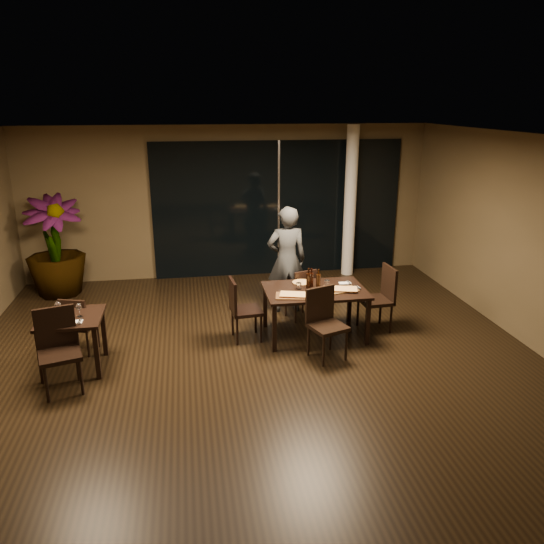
% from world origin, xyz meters
% --- Properties ---
extents(ground, '(8.00, 8.00, 0.00)m').
position_xyz_m(ground, '(0.00, 0.00, 0.00)').
color(ground, black).
rests_on(ground, ground).
extents(wall_back, '(8.00, 0.10, 3.00)m').
position_xyz_m(wall_back, '(0.00, 4.05, 1.50)').
color(wall_back, brown).
rests_on(wall_back, ground).
extents(wall_front, '(8.00, 0.10, 3.00)m').
position_xyz_m(wall_front, '(0.00, -4.05, 1.50)').
color(wall_front, brown).
rests_on(wall_front, ground).
extents(wall_right, '(0.10, 8.00, 3.00)m').
position_xyz_m(wall_right, '(4.05, 0.00, 1.50)').
color(wall_right, brown).
rests_on(wall_right, ground).
extents(ceiling, '(8.00, 8.00, 0.04)m').
position_xyz_m(ceiling, '(0.00, 0.00, 3.02)').
color(ceiling, silver).
rests_on(ceiling, wall_back).
extents(window_panel, '(5.00, 0.06, 2.70)m').
position_xyz_m(window_panel, '(1.00, 3.96, 1.35)').
color(window_panel, black).
rests_on(window_panel, ground).
extents(column, '(0.24, 0.24, 3.00)m').
position_xyz_m(column, '(2.40, 3.65, 1.50)').
color(column, white).
rests_on(column, ground).
extents(main_table, '(1.50, 1.00, 0.75)m').
position_xyz_m(main_table, '(1.00, 0.80, 0.68)').
color(main_table, black).
rests_on(main_table, ground).
extents(side_table, '(0.80, 0.80, 0.75)m').
position_xyz_m(side_table, '(-2.40, 0.30, 0.62)').
color(side_table, black).
rests_on(side_table, ground).
extents(chair_main_far, '(0.51, 0.51, 0.86)m').
position_xyz_m(chair_main_far, '(0.95, 1.45, 0.48)').
color(chair_main_far, black).
rests_on(chair_main_far, ground).
extents(chair_main_near, '(0.58, 0.58, 0.99)m').
position_xyz_m(chair_main_near, '(0.97, 0.13, 0.55)').
color(chair_main_near, black).
rests_on(chair_main_near, ground).
extents(chair_main_left, '(0.48, 0.48, 0.95)m').
position_xyz_m(chair_main_left, '(-0.11, 0.84, 0.53)').
color(chair_main_left, black).
rests_on(chair_main_left, ground).
extents(chair_main_right, '(0.50, 0.50, 1.02)m').
position_xyz_m(chair_main_right, '(2.07, 0.88, 0.57)').
color(chair_main_right, black).
rests_on(chair_main_right, ground).
extents(chair_side_far, '(0.49, 0.49, 0.85)m').
position_xyz_m(chair_side_far, '(-2.42, 0.75, 0.48)').
color(chair_side_far, black).
rests_on(chair_side_far, ground).
extents(chair_side_near, '(0.60, 0.60, 1.04)m').
position_xyz_m(chair_side_near, '(-2.47, -0.20, 0.58)').
color(chair_side_near, black).
rests_on(chair_side_near, ground).
extents(diner, '(0.62, 0.41, 1.81)m').
position_xyz_m(diner, '(0.77, 1.87, 0.90)').
color(diner, '#303336').
rests_on(diner, ground).
extents(potted_plant, '(1.27, 1.27, 1.83)m').
position_xyz_m(potted_plant, '(-3.22, 3.34, 0.92)').
color(potted_plant, '#1C501A').
rests_on(potted_plant, ground).
extents(pizza_board_left, '(0.65, 0.41, 0.01)m').
position_xyz_m(pizza_board_left, '(0.67, 0.54, 0.76)').
color(pizza_board_left, '#4D3019').
rests_on(pizza_board_left, main_table).
extents(pizza_board_right, '(0.56, 0.36, 0.01)m').
position_xyz_m(pizza_board_right, '(1.36, 0.68, 0.76)').
color(pizza_board_right, '#4D3318').
rests_on(pizza_board_right, main_table).
extents(oblong_pizza_left, '(0.50, 0.33, 0.02)m').
position_xyz_m(oblong_pizza_left, '(0.67, 0.54, 0.77)').
color(oblong_pizza_left, maroon).
rests_on(oblong_pizza_left, pizza_board_left).
extents(oblong_pizza_right, '(0.50, 0.32, 0.02)m').
position_xyz_m(oblong_pizza_right, '(1.36, 0.68, 0.77)').
color(oblong_pizza_right, maroon).
rests_on(oblong_pizza_right, pizza_board_right).
extents(round_pizza, '(0.28, 0.28, 0.01)m').
position_xyz_m(round_pizza, '(0.86, 1.11, 0.76)').
color(round_pizza, '#B03813').
rests_on(round_pizza, main_table).
extents(bottle_a, '(0.07, 0.07, 0.31)m').
position_xyz_m(bottle_a, '(0.91, 0.87, 0.91)').
color(bottle_a, black).
rests_on(bottle_a, main_table).
extents(bottle_b, '(0.07, 0.07, 0.30)m').
position_xyz_m(bottle_b, '(1.05, 0.82, 0.90)').
color(bottle_b, black).
rests_on(bottle_b, main_table).
extents(bottle_c, '(0.06, 0.06, 0.29)m').
position_xyz_m(bottle_c, '(0.97, 0.93, 0.89)').
color(bottle_c, black).
rests_on(bottle_c, main_table).
extents(tumbler_left, '(0.08, 0.08, 0.10)m').
position_xyz_m(tumbler_left, '(0.76, 0.85, 0.80)').
color(tumbler_left, white).
rests_on(tumbler_left, main_table).
extents(tumbler_right, '(0.08, 0.08, 0.10)m').
position_xyz_m(tumbler_right, '(1.21, 0.90, 0.80)').
color(tumbler_right, white).
rests_on(tumbler_right, main_table).
extents(napkin_near, '(0.19, 0.13, 0.01)m').
position_xyz_m(napkin_near, '(1.58, 0.75, 0.76)').
color(napkin_near, white).
rests_on(napkin_near, main_table).
extents(napkin_far, '(0.18, 0.11, 0.01)m').
position_xyz_m(napkin_far, '(1.51, 0.97, 0.76)').
color(napkin_far, white).
rests_on(napkin_far, main_table).
extents(wine_glass_a, '(0.08, 0.08, 0.19)m').
position_xyz_m(wine_glass_a, '(-2.55, 0.33, 0.85)').
color(wine_glass_a, white).
rests_on(wine_glass_a, side_table).
extents(wine_glass_b, '(0.08, 0.08, 0.17)m').
position_xyz_m(wine_glass_b, '(-2.28, 0.28, 0.83)').
color(wine_glass_b, white).
rests_on(wine_glass_b, side_table).
extents(side_napkin, '(0.18, 0.12, 0.01)m').
position_xyz_m(side_napkin, '(-2.31, 0.09, 0.76)').
color(side_napkin, white).
rests_on(side_napkin, side_table).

